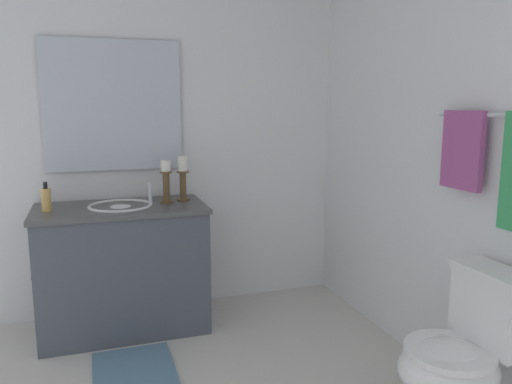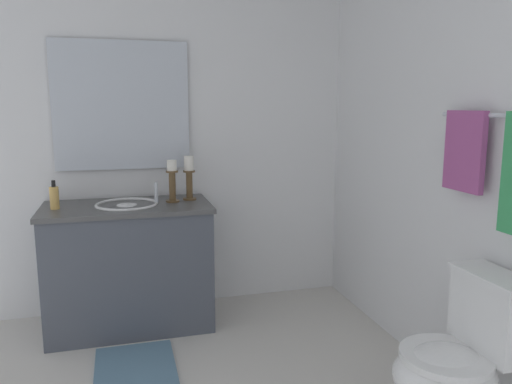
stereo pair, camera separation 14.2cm
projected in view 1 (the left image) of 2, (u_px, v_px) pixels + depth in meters
wall_back at (456, 151)px, 2.55m from camera, size 2.90×0.04×2.45m
wall_left at (145, 139)px, 3.46m from camera, size 0.04×2.82×2.45m
vanity_cabinet at (123, 268)px, 3.23m from camera, size 0.58×1.07×0.82m
sink_basin at (121, 212)px, 3.17m from camera, size 0.40×0.40×0.24m
mirror at (113, 106)px, 3.31m from camera, size 0.02×0.90×0.86m
candle_holder_tall at (183, 177)px, 3.33m from camera, size 0.09×0.09×0.30m
candle_holder_short at (166, 181)px, 3.25m from camera, size 0.09×0.09×0.28m
soap_bottle at (46, 199)px, 3.00m from camera, size 0.06×0.06×0.18m
toilet at (462, 356)px, 2.19m from camera, size 0.39×0.54×0.75m
towel_bar at (500, 115)px, 2.19m from camera, size 0.78×0.02×0.02m
towel_near_vanity at (462, 150)px, 2.40m from camera, size 0.26×0.03×0.38m
bath_mat at (135, 374)px, 2.72m from camera, size 0.60×0.44×0.02m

